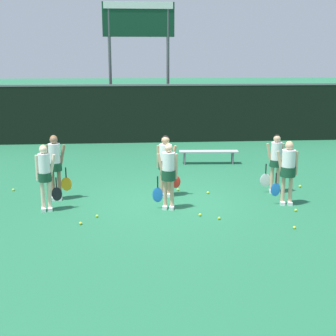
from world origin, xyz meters
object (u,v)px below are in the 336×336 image
player_2 (288,167)px  tennis_ball_2 (300,186)px  player_3 (55,162)px  tennis_ball_9 (97,216)px  tennis_ball_4 (296,210)px  tennis_ball_10 (81,223)px  tennis_ball_0 (13,190)px  tennis_ball_7 (70,187)px  scoreboard (139,34)px  tennis_ball_3 (294,227)px  tennis_ball_11 (208,193)px  player_0 (45,173)px  tennis_ball_8 (200,215)px  player_1 (168,171)px  tennis_ball_5 (219,218)px  player_4 (166,160)px  tennis_ball_6 (178,190)px  bench_courtside (209,152)px

player_2 → tennis_ball_2: player_2 is taller
player_3 → tennis_ball_9: bearing=-54.8°
tennis_ball_4 → tennis_ball_10: tennis_ball_10 is taller
player_3 → tennis_ball_2: bearing=3.1°
tennis_ball_0 → tennis_ball_4: tennis_ball_0 is taller
player_2 → tennis_ball_7: size_ratio=24.24×
player_3 → tennis_ball_4: player_3 is taller
tennis_ball_0 → scoreboard: bearing=66.6°
tennis_ball_3 → player_3: bearing=154.6°
tennis_ball_11 → player_0: bearing=-165.5°
player_3 → scoreboard: bearing=74.0°
tennis_ball_8 → tennis_ball_10: size_ratio=1.03×
tennis_ball_8 → player_1: bearing=138.5°
tennis_ball_9 → tennis_ball_4: bearing=0.4°
tennis_ball_9 → tennis_ball_10: 0.59m
tennis_ball_0 → tennis_ball_7: bearing=4.3°
tennis_ball_0 → tennis_ball_5: 6.23m
player_4 → tennis_ball_6: player_4 is taller
tennis_ball_6 → tennis_ball_11: same height
tennis_ball_5 → player_3: bearing=154.6°
tennis_ball_6 → tennis_ball_9: (-2.20, -2.11, -0.00)m
tennis_ball_3 → tennis_ball_7: bearing=145.7°
bench_courtside → player_2: player_2 is taller
tennis_ball_10 → tennis_ball_11: tennis_ball_11 is taller
bench_courtside → player_2: size_ratio=1.27×
bench_courtside → tennis_ball_3: bearing=-79.3°
tennis_ball_4 → tennis_ball_7: 6.49m
tennis_ball_3 → tennis_ball_11: 3.26m
player_0 → player_1: 3.09m
tennis_ball_0 → player_4: bearing=-10.8°
player_0 → tennis_ball_3: (5.83, -1.78, -0.96)m
player_2 → tennis_ball_2: bearing=66.8°
tennis_ball_6 → tennis_ball_7: bearing=171.0°
player_1 → tennis_ball_11: size_ratio=23.98×
player_2 → player_3: 6.17m
player_2 → tennis_ball_10: (-5.27, -1.10, -0.98)m
player_2 → player_3: player_3 is taller
player_3 → tennis_ball_5: player_3 is taller
player_3 → tennis_ball_3: 6.41m
tennis_ball_4 → tennis_ball_8: size_ratio=0.95×
player_0 → tennis_ball_2: bearing=3.1°
player_1 → player_2: 3.13m
player_2 → tennis_ball_6: player_2 is taller
tennis_ball_6 → bench_courtside: bearing=66.7°
tennis_ball_3 → tennis_ball_5: tennis_ball_5 is taller
player_4 → tennis_ball_10: 3.19m
bench_courtside → player_1: 5.37m
player_1 → tennis_ball_6: player_1 is taller
player_0 → tennis_ball_5: player_0 is taller
tennis_ball_5 → tennis_ball_7: size_ratio=0.94×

